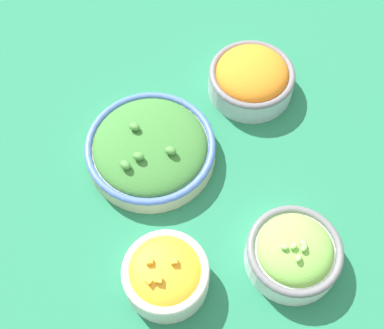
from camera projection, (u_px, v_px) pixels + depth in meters
The scene contains 5 objects.
ground_plane at pixel (192, 173), 0.87m from camera, with size 3.00×3.00×0.00m, color #23704C.
bowl_broccoli at pixel (150, 148), 0.87m from camera, with size 0.21×0.21×0.07m.
bowl_lettuce at pixel (294, 252), 0.77m from camera, with size 0.14×0.14×0.08m.
bowl_carrots at pixel (251, 78), 0.93m from camera, with size 0.15×0.15×0.07m.
bowl_squash at pixel (166, 274), 0.76m from camera, with size 0.12×0.12×0.07m.
Camera 1 is at (0.41, -0.01, 0.77)m, focal length 50.00 mm.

